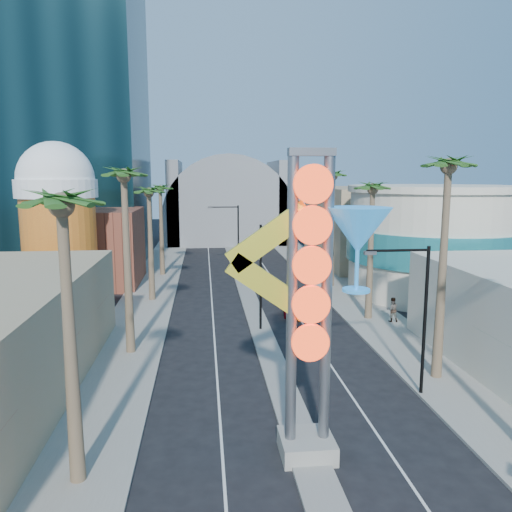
{
  "coord_description": "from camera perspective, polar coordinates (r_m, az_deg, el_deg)",
  "views": [
    {
      "loc": [
        -4.1,
        -15.9,
        11.51
      ],
      "look_at": [
        -0.14,
        21.97,
        5.37
      ],
      "focal_mm": 35.0,
      "sensor_mm": 36.0,
      "label": 1
    }
  ],
  "objects": [
    {
      "name": "neon_sign",
      "position": [
        19.94,
        8.45,
        -3.11
      ],
      "size": [
        6.53,
        2.6,
        12.55
      ],
      "color": "gray",
      "rests_on": "ground"
    },
    {
      "name": "beer_mug",
      "position": [
        47.82,
        -21.66,
        4.12
      ],
      "size": [
        7.0,
        7.0,
        14.5
      ],
      "color": "#C8511A",
      "rests_on": "ground"
    },
    {
      "name": "streetlight_1",
      "position": [
        60.37,
        -2.56,
        2.84
      ],
      "size": [
        3.79,
        0.25,
        8.0
      ],
      "color": "black",
      "rests_on": "ground"
    },
    {
      "name": "palm_1",
      "position": [
        32.28,
        -14.84,
        7.64
      ],
      "size": [
        2.4,
        2.4,
        12.7
      ],
      "color": "brown",
      "rests_on": "ground"
    },
    {
      "name": "streetlight_0",
      "position": [
        36.8,
        1.38,
        -1.22
      ],
      "size": [
        3.79,
        0.25,
        8.0
      ],
      "color": "black",
      "rests_on": "ground"
    },
    {
      "name": "palm_6",
      "position": [
        40.13,
        13.18,
        6.67
      ],
      "size": [
        2.4,
        2.4,
        11.7
      ],
      "color": "brown",
      "rests_on": "ground"
    },
    {
      "name": "sidewalk_east",
      "position": [
        53.91,
        8.8,
        -3.2
      ],
      "size": [
        5.0,
        100.0,
        0.15
      ],
      "primitive_type": "cube",
      "color": "gray",
      "rests_on": "ground"
    },
    {
      "name": "palm_0",
      "position": [
        18.63,
        -21.25,
        3.68
      ],
      "size": [
        2.4,
        2.4,
        11.7
      ],
      "color": "brown",
      "rests_on": "ground"
    },
    {
      "name": "ground",
      "position": [
        20.05,
        7.72,
        -25.96
      ],
      "size": [
        240.0,
        240.0,
        0.0
      ],
      "primitive_type": "plane",
      "color": "black",
      "rests_on": "ground"
    },
    {
      "name": "red_pickup",
      "position": [
        42.52,
        4.95,
        -5.39
      ],
      "size": [
        3.29,
        6.33,
        1.7
      ],
      "primitive_type": "imported",
      "rotation": [
        0.0,
        0.0,
        -0.08
      ],
      "color": "#A50C20",
      "rests_on": "ground"
    },
    {
      "name": "palm_3",
      "position": [
        58.14,
        -10.88,
        7.0
      ],
      "size": [
        2.4,
        2.4,
        11.2
      ],
      "color": "brown",
      "rests_on": "ground"
    },
    {
      "name": "filler_east",
      "position": [
        67.3,
        11.46,
        3.43
      ],
      "size": [
        10.0,
        20.0,
        10.0
      ],
      "primitive_type": "cube",
      "color": "tan",
      "rests_on": "ground"
    },
    {
      "name": "palm_7",
      "position": [
        51.59,
        8.83,
        8.29
      ],
      "size": [
        2.4,
        2.4,
        12.7
      ],
      "color": "brown",
      "rests_on": "ground"
    },
    {
      "name": "brick_filler_west",
      "position": [
        55.71,
        -18.25,
        0.95
      ],
      "size": [
        10.0,
        10.0,
        8.0
      ],
      "primitive_type": "cube",
      "color": "brown",
      "rests_on": "ground"
    },
    {
      "name": "canopy",
      "position": [
        88.29,
        -3.3,
        4.47
      ],
      "size": [
        22.0,
        16.0,
        22.0
      ],
      "color": "slate",
      "rests_on": "ground"
    },
    {
      "name": "turquoise_building",
      "position": [
        51.33,
        19.59,
        1.62
      ],
      "size": [
        16.6,
        16.6,
        10.6
      ],
      "color": "beige",
      "rests_on": "ground"
    },
    {
      "name": "hotel_tower",
      "position": [
        71.5,
        -21.64,
        19.42
      ],
      "size": [
        20.0,
        20.0,
        50.0
      ],
      "primitive_type": "cube",
      "color": "black",
      "rests_on": "ground"
    },
    {
      "name": "streetlight_2",
      "position": [
        27.07,
        17.9,
        -5.57
      ],
      "size": [
        3.45,
        0.25,
        8.0
      ],
      "color": "black",
      "rests_on": "ground"
    },
    {
      "name": "palm_2",
      "position": [
        46.2,
        -12.13,
        6.44
      ],
      "size": [
        2.4,
        2.4,
        11.2
      ],
      "color": "brown",
      "rests_on": "ground"
    },
    {
      "name": "palm_5",
      "position": [
        29.02,
        21.08,
        8.08
      ],
      "size": [
        2.4,
        2.4,
        13.2
      ],
      "color": "brown",
      "rests_on": "ground"
    },
    {
      "name": "pedestrian_b",
      "position": [
        40.82,
        15.3,
        -5.92
      ],
      "size": [
        1.0,
        0.81,
        1.94
      ],
      "primitive_type": "imported",
      "rotation": [
        0.0,
        0.0,
        3.05
      ],
      "color": "gray",
      "rests_on": "sidewalk_east"
    },
    {
      "name": "sidewalk_west",
      "position": [
        52.45,
        -11.76,
        -3.63
      ],
      "size": [
        5.0,
        100.0,
        0.15
      ],
      "primitive_type": "cube",
      "color": "gray",
      "rests_on": "ground"
    },
    {
      "name": "median",
      "position": [
        55.25,
        -1.59,
        -2.79
      ],
      "size": [
        1.6,
        84.0,
        0.15
      ],
      "primitive_type": "cube",
      "color": "gray",
      "rests_on": "ground"
    }
  ]
}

